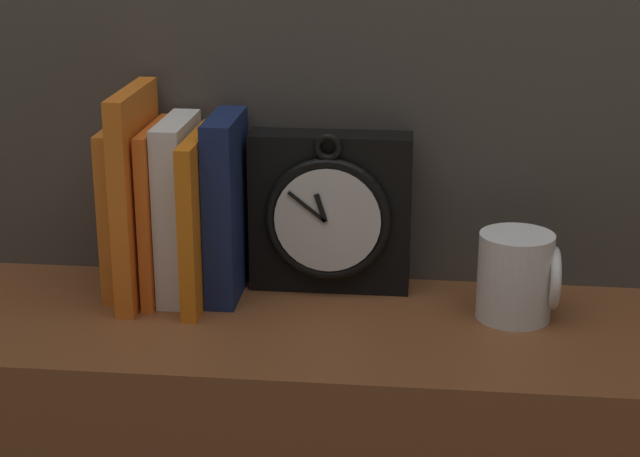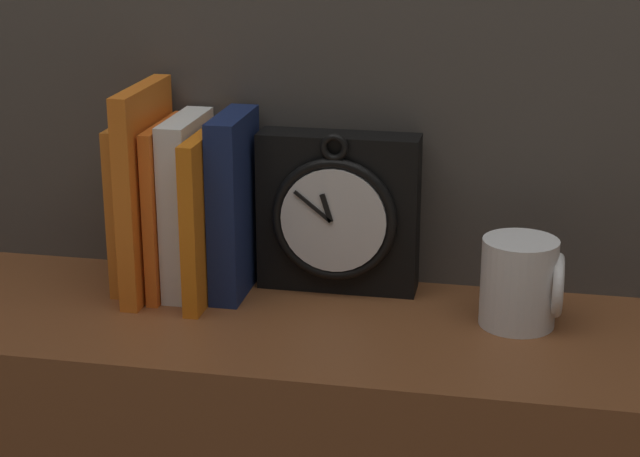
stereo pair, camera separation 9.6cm
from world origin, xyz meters
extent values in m
cube|color=black|center=(0.00, 0.11, 0.84)|extent=(0.19, 0.05, 0.19)
torus|color=black|center=(0.00, 0.08, 0.84)|extent=(0.15, 0.01, 0.15)
cylinder|color=silver|center=(0.00, 0.08, 0.84)|extent=(0.13, 0.01, 0.13)
cube|color=black|center=(-0.01, 0.08, 0.85)|extent=(0.02, 0.00, 0.03)
cube|color=black|center=(-0.02, 0.08, 0.86)|extent=(0.05, 0.00, 0.04)
torus|color=black|center=(0.00, 0.08, 0.93)|extent=(0.03, 0.01, 0.03)
cube|color=orange|center=(-0.25, 0.08, 0.84)|extent=(0.03, 0.12, 0.20)
cube|color=orange|center=(-0.22, 0.06, 0.87)|extent=(0.02, 0.15, 0.25)
cube|color=orange|center=(-0.20, 0.07, 0.85)|extent=(0.01, 0.13, 0.21)
cube|color=silver|center=(-0.18, 0.08, 0.85)|extent=(0.03, 0.12, 0.21)
cube|color=orange|center=(-0.15, 0.06, 0.84)|extent=(0.02, 0.16, 0.20)
cube|color=navy|center=(-0.12, 0.08, 0.85)|extent=(0.03, 0.12, 0.22)
cylinder|color=white|center=(0.22, 0.04, 0.79)|extent=(0.08, 0.08, 0.10)
torus|color=white|center=(0.26, 0.04, 0.79)|extent=(0.01, 0.07, 0.07)
camera|label=1|loc=(0.12, -1.10, 1.23)|focal=60.00mm
camera|label=2|loc=(0.22, -1.08, 1.23)|focal=60.00mm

